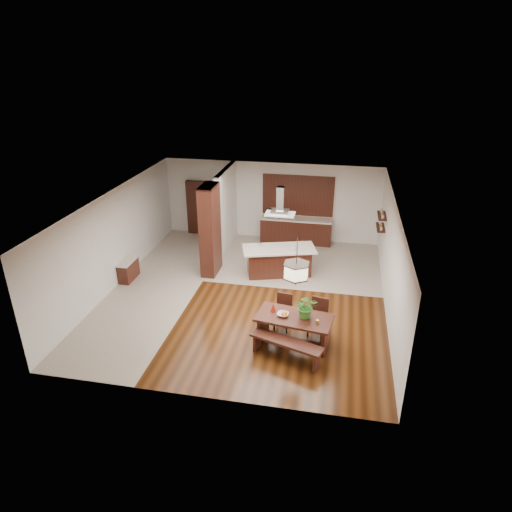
% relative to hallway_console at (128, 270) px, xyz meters
% --- Properties ---
extents(room_shell, '(9.00, 9.04, 2.92)m').
position_rel_hallway_console_xyz_m(room_shell, '(3.81, -0.20, 1.75)').
color(room_shell, '#331909').
rests_on(room_shell, ground).
extents(tile_hallway, '(2.50, 9.00, 0.01)m').
position_rel_hallway_console_xyz_m(tile_hallway, '(1.06, -0.20, -0.31)').
color(tile_hallway, '#B4A696').
rests_on(tile_hallway, ground).
extents(tile_kitchen, '(5.50, 4.00, 0.01)m').
position_rel_hallway_console_xyz_m(tile_kitchen, '(5.06, 2.30, -0.31)').
color(tile_kitchen, '#B4A696').
rests_on(tile_kitchen, ground).
extents(soffit_band, '(8.00, 9.00, 0.02)m').
position_rel_hallway_console_xyz_m(soffit_band, '(3.81, -0.20, 2.57)').
color(soffit_band, '#442511').
rests_on(soffit_band, room_shell).
extents(partition_pier, '(0.45, 1.00, 2.90)m').
position_rel_hallway_console_xyz_m(partition_pier, '(2.41, 1.00, 1.14)').
color(partition_pier, black).
rests_on(partition_pier, ground).
extents(partition_stub, '(0.18, 2.40, 2.90)m').
position_rel_hallway_console_xyz_m(partition_stub, '(2.41, 3.10, 1.14)').
color(partition_stub, silver).
rests_on(partition_stub, ground).
extents(hallway_console, '(0.37, 0.88, 0.63)m').
position_rel_hallway_console_xyz_m(hallway_console, '(0.00, 0.00, 0.00)').
color(hallway_console, black).
rests_on(hallway_console, ground).
extents(hallway_doorway, '(1.10, 0.20, 2.10)m').
position_rel_hallway_console_xyz_m(hallway_doorway, '(1.11, 4.20, 0.74)').
color(hallway_doorway, black).
rests_on(hallway_doorway, ground).
extents(rear_counter, '(2.60, 0.62, 0.95)m').
position_rel_hallway_console_xyz_m(rear_counter, '(4.81, 4.00, 0.16)').
color(rear_counter, black).
rests_on(rear_counter, ground).
extents(kitchen_window, '(2.60, 0.08, 1.50)m').
position_rel_hallway_console_xyz_m(kitchen_window, '(4.81, 4.26, 1.44)').
color(kitchen_window, brown).
rests_on(kitchen_window, room_shell).
extents(shelf_lower, '(0.26, 0.90, 0.04)m').
position_rel_hallway_console_xyz_m(shelf_lower, '(7.68, 2.40, 1.08)').
color(shelf_lower, black).
rests_on(shelf_lower, room_shell).
extents(shelf_upper, '(0.26, 0.90, 0.04)m').
position_rel_hallway_console_xyz_m(shelf_upper, '(7.68, 2.40, 1.49)').
color(shelf_upper, black).
rests_on(shelf_upper, room_shell).
extents(dining_table, '(1.94, 1.18, 0.76)m').
position_rel_hallway_console_xyz_m(dining_table, '(5.48, -2.42, 0.24)').
color(dining_table, black).
rests_on(dining_table, ground).
extents(dining_bench, '(1.79, 0.94, 0.50)m').
position_rel_hallway_console_xyz_m(dining_bench, '(5.38, -3.07, -0.07)').
color(dining_bench, black).
rests_on(dining_bench, ground).
extents(dining_chair_left, '(0.46, 0.46, 0.93)m').
position_rel_hallway_console_xyz_m(dining_chair_left, '(5.11, -1.80, 0.15)').
color(dining_chair_left, black).
rests_on(dining_chair_left, ground).
extents(dining_chair_right, '(0.52, 0.52, 0.98)m').
position_rel_hallway_console_xyz_m(dining_chair_right, '(6.02, -1.93, 0.17)').
color(dining_chair_right, black).
rests_on(dining_chair_right, ground).
extents(pendant_lantern, '(0.64, 0.64, 1.31)m').
position_rel_hallway_console_xyz_m(pendant_lantern, '(5.48, -2.42, 1.93)').
color(pendant_lantern, beige).
rests_on(pendant_lantern, room_shell).
extents(foliage_plant, '(0.54, 0.47, 0.60)m').
position_rel_hallway_console_xyz_m(foliage_plant, '(5.76, -2.39, 0.74)').
color(foliage_plant, '#377727').
rests_on(foliage_plant, dining_table).
extents(fruit_bowl, '(0.31, 0.31, 0.07)m').
position_rel_hallway_console_xyz_m(fruit_bowl, '(5.20, -2.43, 0.48)').
color(fruit_bowl, beige).
rests_on(fruit_bowl, dining_table).
extents(napkin_cone, '(0.18, 0.18, 0.21)m').
position_rel_hallway_console_xyz_m(napkin_cone, '(4.94, -2.27, 0.55)').
color(napkin_cone, '#9E190B').
rests_on(napkin_cone, dining_table).
extents(gold_ornament, '(0.08, 0.08, 0.10)m').
position_rel_hallway_console_xyz_m(gold_ornament, '(6.05, -2.62, 0.49)').
color(gold_ornament, gold).
rests_on(gold_ornament, dining_table).
extents(kitchen_island, '(2.45, 1.59, 0.93)m').
position_rel_hallway_console_xyz_m(kitchen_island, '(4.58, 1.24, 0.16)').
color(kitchen_island, black).
rests_on(kitchen_island, ground).
extents(range_hood, '(0.90, 0.55, 0.87)m').
position_rel_hallway_console_xyz_m(range_hood, '(4.58, 1.24, 2.15)').
color(range_hood, silver).
rests_on(range_hood, room_shell).
extents(island_cup, '(0.16, 0.16, 0.11)m').
position_rel_hallway_console_xyz_m(island_cup, '(5.01, 1.13, 0.67)').
color(island_cup, silver).
rests_on(island_cup, kitchen_island).
extents(microwave, '(0.56, 0.42, 0.28)m').
position_rel_hallway_console_xyz_m(microwave, '(4.00, 3.98, 0.78)').
color(microwave, silver).
rests_on(microwave, rear_counter).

